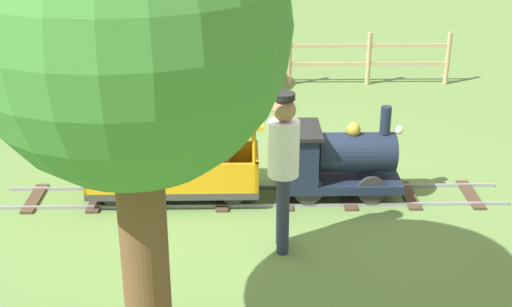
# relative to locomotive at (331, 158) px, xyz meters

# --- Properties ---
(ground_plane) EXTENTS (60.00, 60.00, 0.00)m
(ground_plane) POSITION_rel_locomotive_xyz_m (0.00, -1.15, -0.48)
(ground_plane) COLOR #608442
(track) EXTENTS (0.72, 5.70, 0.04)m
(track) POSITION_rel_locomotive_xyz_m (0.00, -0.86, -0.47)
(track) COLOR gray
(track) RESTS_ON ground_plane
(locomotive) EXTENTS (0.68, 1.45, 1.05)m
(locomotive) POSITION_rel_locomotive_xyz_m (0.00, 0.00, 0.00)
(locomotive) COLOR #192338
(locomotive) RESTS_ON ground_plane
(passenger_car) EXTENTS (0.78, 2.00, 0.97)m
(passenger_car) POSITION_rel_locomotive_xyz_m (0.00, -1.76, -0.06)
(passenger_car) COLOR #3F3F3F
(passenger_car) RESTS_ON ground_plane
(conductor_person) EXTENTS (0.30, 0.30, 1.62)m
(conductor_person) POSITION_rel_locomotive_xyz_m (1.12, -0.60, 0.47)
(conductor_person) COLOR #282D47
(conductor_person) RESTS_ON ground_plane
(park_bench) EXTENTS (1.36, 0.84, 0.82)m
(park_bench) POSITION_rel_locomotive_xyz_m (-2.51, -2.19, -0.07)
(park_bench) COLOR #2D6B33
(park_bench) RESTS_ON ground_plane
(oak_tree_far) EXTENTS (2.10, 2.10, 3.66)m
(oak_tree_far) POSITION_rel_locomotive_xyz_m (2.79, -1.70, 2.08)
(oak_tree_far) COLOR brown
(oak_tree_far) RESTS_ON ground_plane
(fence_section) EXTENTS (0.08, 6.78, 0.90)m
(fence_section) POSITION_rel_locomotive_xyz_m (-4.29, -0.86, -0.00)
(fence_section) COLOR tan
(fence_section) RESTS_ON ground_plane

